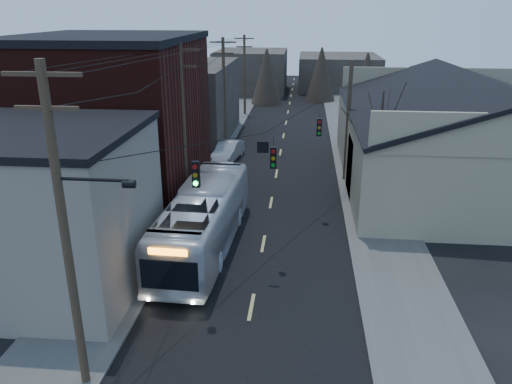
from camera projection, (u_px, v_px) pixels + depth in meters
road_surface at (279, 159)px, 41.37m from camera, size 9.00×110.00×0.02m
sidewalk_left at (202, 156)px, 41.94m from camera, size 4.00×110.00×0.12m
sidewalk_right at (359, 160)px, 40.76m from camera, size 4.00×110.00×0.12m
building_clapboard at (45, 213)px, 21.36m from camera, size 8.00×8.00×7.00m
building_brick at (113, 123)px, 31.21m from camera, size 10.00×12.00×10.00m
building_left_far at (182, 102)px, 46.63m from camera, size 9.00×14.00×7.00m
warehouse at (463, 147)px, 34.59m from camera, size 16.16×20.60×7.73m
building_far_left at (251, 71)px, 73.57m from camera, size 10.00×12.00×6.00m
building_far_right at (338, 72)px, 77.23m from camera, size 12.00×14.00×5.00m
bare_tree at (379, 151)px, 30.20m from camera, size 0.40×0.40×7.20m
utility_lines at (231, 113)px, 34.47m from camera, size 11.24×45.28×10.50m
bus at (203, 219)px, 25.36m from camera, size 3.24×11.89×3.28m
parked_car at (228, 151)px, 40.82m from camera, size 2.23×4.79×1.52m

